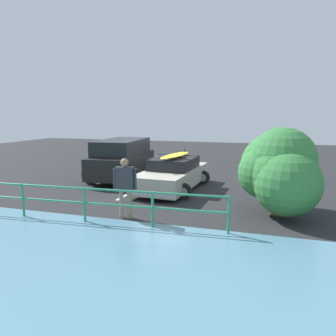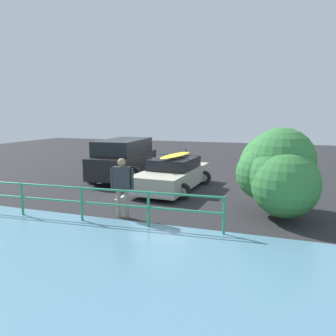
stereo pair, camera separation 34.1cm
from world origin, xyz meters
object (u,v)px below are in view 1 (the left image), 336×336
(suv_car, at_px, (122,159))
(bush_near_left, at_px, (278,170))
(person_bystander, at_px, (125,183))
(sedan_car, at_px, (173,174))

(suv_car, distance_m, bush_near_left, 7.53)
(person_bystander, distance_m, bush_near_left, 4.49)
(suv_car, distance_m, person_bystander, 5.71)
(suv_car, xyz_separation_m, bush_near_left, (-6.67, 3.48, 0.39))
(suv_car, relative_size, person_bystander, 2.60)
(person_bystander, bearing_deg, suv_car, -64.04)
(sedan_car, distance_m, suv_car, 2.99)
(sedan_car, bearing_deg, person_bystander, 86.48)
(person_bystander, bearing_deg, bush_near_left, -158.39)
(person_bystander, bearing_deg, sedan_car, -93.52)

